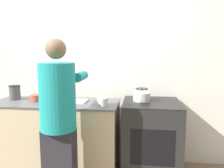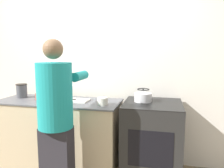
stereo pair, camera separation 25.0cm
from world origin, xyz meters
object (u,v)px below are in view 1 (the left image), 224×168
Objects in this scene: cutting_board at (72,101)px; kettle at (142,96)px; knife at (76,100)px; canister_jar at (15,92)px; bowl_prep at (102,101)px; oven at (151,139)px; person at (59,117)px.

cutting_board is 1.70× the size of kettle.
canister_jar is at bearing -174.71° from knife.
kettle reaches higher than knife.
kettle is at bearing 21.34° from bowl_prep.
canister_jar is (-1.76, 0.03, 0.53)m from oven.
canister_jar is at bearing 176.70° from cutting_board.
oven is 4.08× the size of knife.
person reaches higher than cutting_board.
oven is 1.07m from cutting_board.
canister_jar is at bearing 171.90° from bowl_prep.
canister_jar reaches higher than oven.
person is at bearing -80.93° from knife.
oven is at bearing -1.01° from canister_jar.
bowl_prep is at bearing -166.43° from oven.
canister_jar reaches higher than bowl_prep.
knife is at bearing -3.43° from canister_jar.
cutting_board is at bearing 162.83° from bowl_prep.
cutting_board is at bearing -179.16° from oven.
canister_jar is (-0.79, 0.05, 0.08)m from cutting_board.
oven reaches higher than cutting_board.
cutting_board is at bearing -176.89° from knife.
kettle is 1.64m from canister_jar.
bowl_prep is (0.40, -0.12, 0.04)m from cutting_board.
cutting_board is at bearing 94.78° from person.
kettle reaches higher than bowl_prep.
oven is at bearing 9.88° from knife.
oven is 1.04m from knife.
oven is at bearing 33.44° from person.
person is 0.60m from cutting_board.
cutting_board is 0.86m from kettle.
person is 12.98× the size of bowl_prep.
oven and knife have the same top height.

